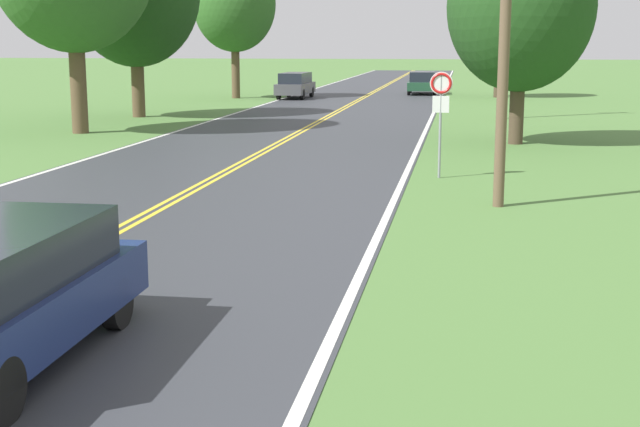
# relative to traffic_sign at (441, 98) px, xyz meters

# --- Properties ---
(traffic_sign) EXTENTS (0.60, 0.10, 2.82)m
(traffic_sign) POSITION_rel_traffic_sign_xyz_m (0.00, 0.00, 0.00)
(traffic_sign) COLOR gray
(traffic_sign) RESTS_ON ground
(utility_pole_midground) EXTENTS (1.80, 0.24, 7.78)m
(utility_pole_midground) POSITION_rel_traffic_sign_xyz_m (1.42, -4.03, 1.91)
(utility_pole_midground) COLOR brown
(utility_pole_midground) RESTS_ON ground
(utility_pole_far) EXTENTS (1.80, 0.24, 8.32)m
(utility_pole_far) POSITION_rel_traffic_sign_xyz_m (2.34, 19.52, 2.18)
(utility_pole_far) COLOR brown
(utility_pole_far) RESTS_ON ground
(tree_left_verge) EXTENTS (5.28, 5.28, 9.02)m
(tree_left_verge) POSITION_rel_traffic_sign_xyz_m (-14.06, 32.89, 3.83)
(tree_left_verge) COLOR brown
(tree_left_verge) RESTS_ON ground
(tree_mid_treeline) EXTENTS (4.57, 4.57, 7.53)m
(tree_mid_treeline) POSITION_rel_traffic_sign_xyz_m (2.74, 36.41, 2.75)
(tree_mid_treeline) COLOR #473828
(tree_mid_treeline) RESTS_ON ground
(tree_right_cluster) EXTENTS (5.14, 5.14, 7.76)m
(tree_right_cluster) POSITION_rel_traffic_sign_xyz_m (2.46, 8.66, 2.66)
(tree_right_cluster) COLOR #473828
(tree_right_cluster) RESTS_ON ground
(car_dark_grey_van_mid_near) EXTENTS (1.85, 4.93, 1.65)m
(car_dark_grey_van_mid_near) POSITION_rel_traffic_sign_xyz_m (-10.22, 33.37, -1.25)
(car_dark_grey_van_mid_near) COLOR black
(car_dark_grey_van_mid_near) RESTS_ON ground
(car_dark_green_sedan_mid_far) EXTENTS (2.08, 4.87, 1.55)m
(car_dark_green_sedan_mid_far) POSITION_rel_traffic_sign_xyz_m (-2.32, 39.47, -1.33)
(car_dark_green_sedan_mid_far) COLOR black
(car_dark_green_sedan_mid_far) RESTS_ON ground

